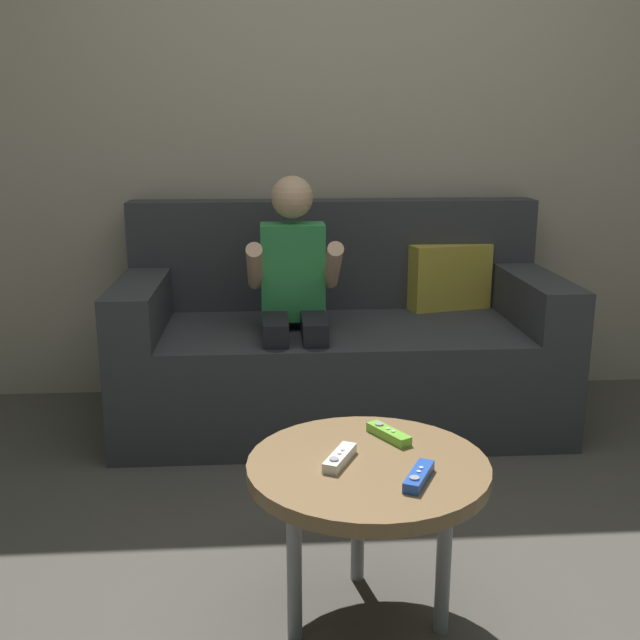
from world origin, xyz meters
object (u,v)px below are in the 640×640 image
person_seated_on_couch (294,294)px  coffee_table (368,478)px  game_remote_lime_near_edge (389,434)px  game_remote_white_center (340,458)px  couch (340,345)px  game_remote_blue_far_corner (419,476)px

person_seated_on_couch → coffee_table: (0.13, -1.18, -0.19)m
game_remote_lime_near_edge → game_remote_white_center: same height
game_remote_white_center → game_remote_lime_near_edge: bearing=44.3°
couch → game_remote_white_center: size_ratio=12.41×
couch → game_remote_blue_far_corner: (0.03, -1.48, 0.13)m
person_seated_on_couch → game_remote_lime_near_edge: 1.08m
game_remote_lime_near_edge → person_seated_on_couch: bearing=100.8°
person_seated_on_couch → game_remote_blue_far_corner: (0.23, -1.29, -0.13)m
coffee_table → game_remote_white_center: game_remote_white_center is taller
couch → person_seated_on_couch: size_ratio=1.73×
coffee_table → person_seated_on_couch: bearing=96.3°
coffee_table → game_remote_lime_near_edge: size_ratio=4.14×
person_seated_on_couch → coffee_table: bearing=-83.7°
game_remote_white_center → game_remote_blue_far_corner: same height
coffee_table → game_remote_blue_far_corner: 0.16m
person_seated_on_couch → game_remote_blue_far_corner: person_seated_on_couch is taller
couch → coffee_table: bearing=-92.8°
game_remote_white_center → game_remote_blue_far_corner: 0.20m
game_remote_white_center → game_remote_blue_far_corner: (0.17, -0.11, 0.00)m
couch → game_remote_blue_far_corner: bearing=-88.8°
couch → coffee_table: (-0.07, -1.37, 0.07)m
coffee_table → game_remote_lime_near_edge: bearing=62.0°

